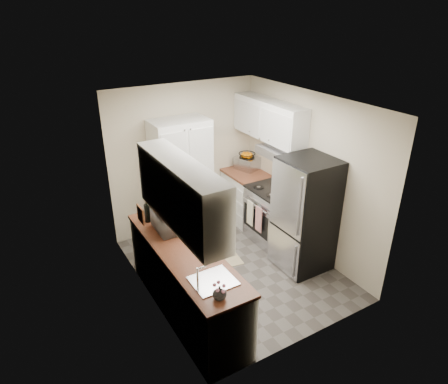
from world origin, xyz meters
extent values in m
plane|color=#56514C|center=(0.00, 0.00, 0.00)|extent=(3.20, 3.20, 0.00)
cube|color=beige|center=(0.00, 1.60, 1.25)|extent=(2.60, 0.04, 2.50)
cube|color=beige|center=(0.00, -1.60, 1.25)|extent=(2.60, 0.04, 2.50)
cube|color=beige|center=(-1.30, 0.00, 1.25)|extent=(0.04, 3.20, 2.50)
cube|color=beige|center=(1.30, 0.00, 1.25)|extent=(0.04, 3.20, 2.50)
cube|color=white|center=(0.00, 0.00, 2.50)|extent=(2.60, 3.20, 0.04)
cube|color=white|center=(-1.13, -0.75, 1.83)|extent=(0.33, 1.60, 0.70)
cube|color=white|center=(1.13, 0.82, 1.89)|extent=(0.33, 1.55, 0.58)
cube|color=#99999E|center=(1.07, 0.39, 1.52)|extent=(0.45, 0.76, 0.13)
cube|color=#B7B7BC|center=(-0.99, -1.15, 0.93)|extent=(0.45, 0.40, 0.02)
cube|color=brown|center=(-1.29, 0.20, 1.18)|extent=(0.02, 0.22, 0.22)
cube|color=white|center=(-0.20, 1.32, 1.00)|extent=(0.90, 0.55, 2.00)
cube|color=white|center=(-0.99, -0.43, 0.44)|extent=(0.60, 2.30, 0.88)
cube|color=brown|center=(-0.99, -0.43, 0.90)|extent=(0.63, 2.33, 0.04)
cube|color=white|center=(0.99, 1.19, 0.44)|extent=(0.60, 0.80, 0.88)
cube|color=brown|center=(0.99, 1.19, 0.90)|extent=(0.63, 0.83, 0.04)
cube|color=#B7B7BC|center=(0.97, 0.39, 0.45)|extent=(0.64, 0.76, 0.90)
cube|color=black|center=(0.97, 0.39, 0.92)|extent=(0.66, 0.78, 0.03)
cube|color=black|center=(1.26, 0.39, 1.02)|extent=(0.06, 0.76, 0.22)
cube|color=#D78B8C|center=(0.60, 0.25, 0.55)|extent=(0.01, 0.16, 0.42)
cube|color=beige|center=(0.60, 0.49, 0.55)|extent=(0.01, 0.16, 0.42)
cube|color=#B7B7BC|center=(0.94, -0.41, 0.85)|extent=(0.70, 0.72, 1.70)
imported|color=#B5B5BA|center=(-0.97, 0.09, 1.05)|extent=(0.34, 0.48, 0.26)
cylinder|color=black|center=(-1.12, 0.43, 1.08)|extent=(0.08, 0.08, 0.32)
imported|color=beige|center=(-1.07, -1.42, 0.99)|extent=(0.16, 0.16, 0.15)
cube|color=#468438|center=(-0.81, 0.63, 1.08)|extent=(0.10, 0.25, 0.32)
cube|color=#AAAAAF|center=(1.09, 1.34, 1.03)|extent=(0.41, 0.47, 0.23)
cube|color=tan|center=(0.00, 0.43, 0.01)|extent=(0.59, 0.84, 0.01)
camera|label=1|loc=(-2.63, -4.16, 3.60)|focal=32.00mm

